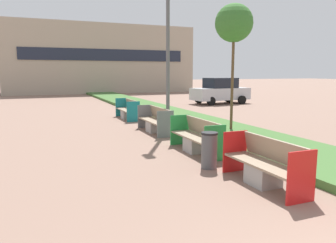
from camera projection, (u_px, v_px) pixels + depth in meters
planter_grass_strip at (190, 121)px, 14.83m from camera, size 2.80×120.00×0.18m
building_backdrop at (100, 60)px, 37.25m from camera, size 20.29×6.62×7.36m
bench_red_frame at (265, 167)px, 6.60m from camera, size 0.65×2.06×0.94m
bench_green_frame at (197, 139)px, 9.34m from camera, size 0.65×2.22×0.94m
bench_grey_frame at (155, 122)px, 12.45m from camera, size 0.65×2.27×0.94m
bench_teal_frame at (128, 111)px, 16.01m from camera, size 0.65×2.20×0.94m
litter_bin at (209, 150)px, 7.75m from camera, size 0.39×0.39×0.87m
street_lamp_post at (168, 31)px, 12.37m from camera, size 0.24×0.44×6.89m
sapling_tree_near at (234, 24)px, 11.59m from camera, size 1.35×1.35×4.67m
parked_car_distant at (220, 91)px, 23.63m from camera, size 4.33×2.11×1.86m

